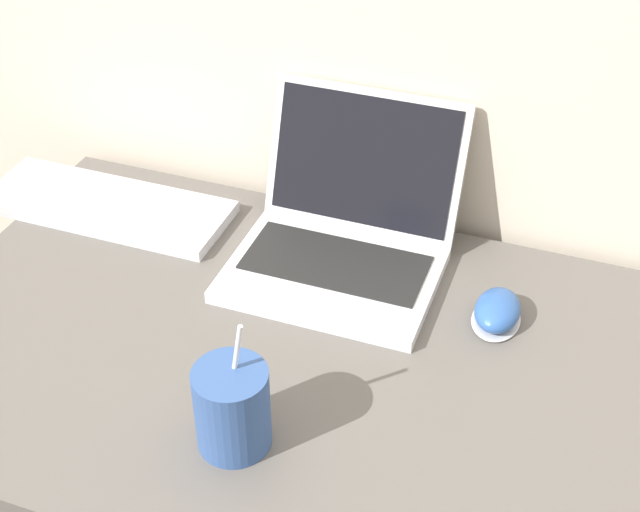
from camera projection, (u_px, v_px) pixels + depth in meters
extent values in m
cube|color=silver|center=(332.00, 275.00, 1.36)|extent=(0.32, 0.23, 0.02)
cube|color=black|center=(336.00, 262.00, 1.37)|extent=(0.28, 0.13, 0.00)
cube|color=silver|center=(365.00, 160.00, 1.41)|extent=(0.32, 0.09, 0.22)
cube|color=black|center=(364.00, 161.00, 1.40)|extent=(0.29, 0.07, 0.19)
cylinder|color=#33518C|center=(232.00, 408.00, 1.08)|extent=(0.09, 0.09, 0.12)
cylinder|color=black|center=(230.00, 376.00, 1.04)|extent=(0.08, 0.08, 0.01)
cylinder|color=white|center=(234.00, 369.00, 1.05)|extent=(0.03, 0.01, 0.15)
ellipsoid|color=#B2B2B7|center=(496.00, 320.00, 1.29)|extent=(0.07, 0.10, 0.01)
ellipsoid|color=#2D569E|center=(497.00, 310.00, 1.28)|extent=(0.06, 0.09, 0.04)
cube|color=silver|center=(107.00, 206.00, 1.51)|extent=(0.42, 0.15, 0.02)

